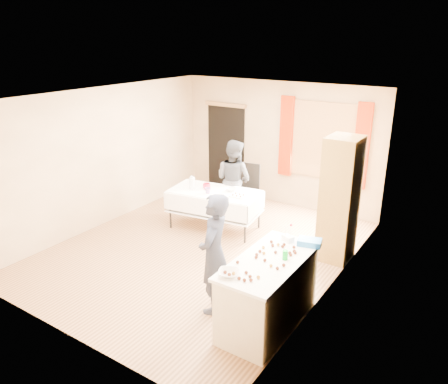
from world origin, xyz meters
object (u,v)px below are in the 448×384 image
Objects in this scene: cabinet at (340,200)px; counter at (268,292)px; party_table at (215,206)px; woman at (234,179)px; girl at (214,254)px; chair at (247,197)px.

counter is (-0.10, -2.17, -0.56)m from cabinet.
counter is 3.00m from party_table.
girl is at bearing 124.26° from woman.
cabinet is 2.37m from woman.
chair is (-2.24, 0.94, -0.72)m from cabinet.
party_table is (-2.21, 2.03, -0.01)m from counter.
woman is (-2.21, 2.69, 0.34)m from counter.
woman is (0.00, 0.66, 0.35)m from party_table.
cabinet is at bearing -4.86° from party_table.
woman is (-0.07, -0.42, 0.50)m from chair.
cabinet reaches higher than girl.
girl reaches higher than woman.
girl is 3.16m from woman.
chair reaches higher than counter.
woman is (-2.31, 0.51, -0.22)m from cabinet.
counter is at bearing 82.63° from girl.
party_table is 1.09× the size of girl.
counter is 1.56× the size of chair.
girl is at bearing -110.31° from cabinet.
woman is (-1.46, 2.80, -0.03)m from girl.
party_table is at bearing 137.46° from counter.
party_table is at bearing -161.36° from girl.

